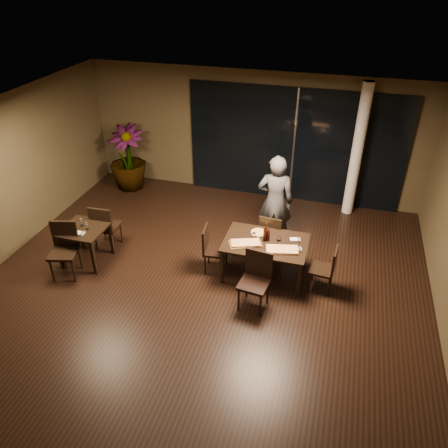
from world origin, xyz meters
TOP-DOWN VIEW (x-y plane):
  - ground at (0.00, 0.00)m, footprint 8.00×8.00m
  - wall_back at (0.00, 4.05)m, footprint 8.00×0.10m
  - ceiling at (0.00, 0.00)m, footprint 8.00×8.00m
  - window_panel at (1.00, 3.96)m, footprint 5.00×0.06m
  - column at (2.40, 3.65)m, footprint 0.24×0.24m
  - main_table at (1.00, 0.80)m, footprint 1.50×1.00m
  - side_table at (-2.40, 0.30)m, footprint 0.80×0.80m
  - chair_main_far at (0.99, 1.42)m, footprint 0.48×0.48m
  - chair_main_near at (1.01, -0.00)m, footprint 0.53×0.53m
  - chair_main_left at (0.00, 0.70)m, footprint 0.48×0.48m
  - chair_main_right at (2.13, 0.69)m, footprint 0.45×0.45m
  - chair_side_far at (-2.25, 0.76)m, footprint 0.49×0.49m
  - chair_side_near at (-2.57, -0.13)m, footprint 0.59×0.59m
  - diner at (0.95, 1.92)m, footprint 0.70×0.50m
  - potted_plant at (-3.04, 3.40)m, footprint 0.90×0.90m
  - pizza_board_left at (0.67, 0.63)m, footprint 0.64×0.51m
  - pizza_board_right at (1.33, 0.61)m, footprint 0.61×0.40m
  - oblong_pizza_left at (0.67, 0.63)m, footprint 0.54×0.38m
  - oblong_pizza_right at (1.33, 0.61)m, footprint 0.57×0.35m
  - round_pizza at (0.81, 1.05)m, footprint 0.28×0.28m
  - bottle_a at (0.97, 0.84)m, footprint 0.07×0.07m
  - bottle_b at (1.03, 0.86)m, footprint 0.06×0.06m
  - bottle_c at (0.97, 0.93)m, footprint 0.07×0.07m
  - tumbler_left at (0.76, 0.88)m, footprint 0.08×0.08m
  - tumbler_right at (1.22, 0.91)m, footprint 0.08×0.08m
  - napkin_near at (1.56, 0.73)m, footprint 0.20×0.15m
  - napkin_far at (1.50, 1.02)m, footprint 0.20×0.14m
  - wine_glass_a at (-2.47, 0.36)m, footprint 0.07×0.07m
  - wine_glass_b at (-2.31, 0.29)m, footprint 0.07×0.07m
  - side_napkin at (-2.37, 0.12)m, footprint 0.18×0.12m

SIDE VIEW (x-z plane):
  - ground at x=0.00m, z-range 0.00..0.00m
  - chair_main_right at x=2.13m, z-range 0.05..0.95m
  - chair_main_left at x=0.00m, z-range 0.05..0.98m
  - chair_main_far at x=0.99m, z-range 0.06..1.00m
  - chair_side_far at x=-2.25m, z-range 0.06..1.07m
  - chair_main_near at x=1.01m, z-range 0.06..1.08m
  - chair_side_near at x=-2.57m, z-range 0.06..1.11m
  - side_table at x=-2.40m, z-range 0.25..1.00m
  - main_table at x=1.00m, z-range 0.30..1.05m
  - pizza_board_left at x=0.67m, z-range 0.75..0.76m
  - pizza_board_right at x=1.33m, z-range 0.75..0.76m
  - round_pizza at x=0.81m, z-range 0.75..0.76m
  - napkin_near at x=1.56m, z-range 0.75..0.76m
  - napkin_far at x=1.50m, z-range 0.75..0.76m
  - side_napkin at x=-2.37m, z-range 0.75..0.76m
  - oblong_pizza_left at x=0.67m, z-range 0.77..0.78m
  - oblong_pizza_right at x=1.33m, z-range 0.77..0.78m
  - tumbler_right at x=1.22m, z-range 0.75..0.84m
  - tumbler_left at x=0.76m, z-range 0.75..0.84m
  - potted_plant at x=-3.04m, z-range 0.00..1.62m
  - wine_glass_b at x=-2.31m, z-range 0.75..0.91m
  - wine_glass_a at x=-2.47m, z-range 0.75..0.91m
  - bottle_b at x=1.03m, z-range 0.75..1.01m
  - bottle_c at x=0.97m, z-range 0.75..1.06m
  - bottle_a at x=0.97m, z-range 0.75..1.07m
  - diner at x=0.95m, z-range 0.00..1.94m
  - window_panel at x=1.00m, z-range 0.00..2.70m
  - wall_back at x=0.00m, z-range 0.00..3.00m
  - column at x=2.40m, z-range 0.00..3.00m
  - ceiling at x=0.00m, z-range 3.00..3.04m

